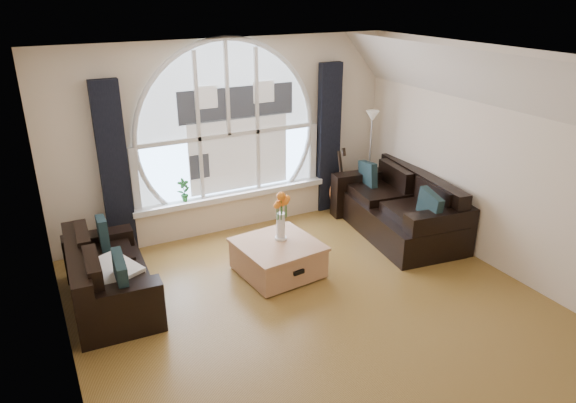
% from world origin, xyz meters
% --- Properties ---
extents(ground, '(5.00, 5.50, 0.01)m').
position_xyz_m(ground, '(0.00, 0.00, 0.00)').
color(ground, brown).
rests_on(ground, ground).
extents(ceiling, '(5.00, 5.50, 0.01)m').
position_xyz_m(ceiling, '(0.00, 0.00, 2.70)').
color(ceiling, silver).
rests_on(ceiling, ground).
extents(wall_back, '(5.00, 0.01, 2.70)m').
position_xyz_m(wall_back, '(0.00, 2.75, 1.35)').
color(wall_back, beige).
rests_on(wall_back, ground).
extents(wall_left, '(0.01, 5.50, 2.70)m').
position_xyz_m(wall_left, '(-2.50, 0.00, 1.35)').
color(wall_left, beige).
rests_on(wall_left, ground).
extents(wall_right, '(0.01, 5.50, 2.70)m').
position_xyz_m(wall_right, '(2.50, 0.00, 1.35)').
color(wall_right, beige).
rests_on(wall_right, ground).
extents(attic_slope, '(0.92, 5.50, 0.72)m').
position_xyz_m(attic_slope, '(2.20, 0.00, 2.35)').
color(attic_slope, silver).
rests_on(attic_slope, ground).
extents(arched_window, '(2.60, 0.06, 2.15)m').
position_xyz_m(arched_window, '(0.00, 2.72, 1.62)').
color(arched_window, silver).
rests_on(arched_window, wall_back).
extents(window_sill, '(2.90, 0.22, 0.08)m').
position_xyz_m(window_sill, '(0.00, 2.65, 0.51)').
color(window_sill, white).
rests_on(window_sill, wall_back).
extents(window_frame, '(2.76, 0.08, 2.15)m').
position_xyz_m(window_frame, '(0.00, 2.69, 1.62)').
color(window_frame, white).
rests_on(window_frame, wall_back).
extents(neighbor_house, '(1.70, 0.02, 1.50)m').
position_xyz_m(neighbor_house, '(0.15, 2.71, 1.50)').
color(neighbor_house, silver).
rests_on(neighbor_house, wall_back).
extents(curtain_left, '(0.35, 0.12, 2.30)m').
position_xyz_m(curtain_left, '(-1.60, 2.63, 1.15)').
color(curtain_left, black).
rests_on(curtain_left, ground).
extents(curtain_right, '(0.35, 0.12, 2.30)m').
position_xyz_m(curtain_right, '(1.60, 2.63, 1.15)').
color(curtain_right, black).
rests_on(curtain_right, ground).
extents(sofa_left, '(0.90, 1.68, 0.73)m').
position_xyz_m(sofa_left, '(-1.97, 1.42, 0.40)').
color(sofa_left, black).
rests_on(sofa_left, ground).
extents(sofa_right, '(1.23, 2.08, 0.87)m').
position_xyz_m(sofa_right, '(2.00, 1.36, 0.40)').
color(sofa_right, black).
rests_on(sofa_right, ground).
extents(coffee_chest, '(1.02, 1.02, 0.46)m').
position_xyz_m(coffee_chest, '(-0.02, 1.14, 0.23)').
color(coffee_chest, '#B17C56').
rests_on(coffee_chest, ground).
extents(throw_blanket, '(0.73, 0.73, 0.10)m').
position_xyz_m(throw_blanket, '(-2.00, 1.21, 0.50)').
color(throw_blanket, silver).
rests_on(throw_blanket, sofa_left).
extents(vase_flowers, '(0.24, 0.24, 0.70)m').
position_xyz_m(vase_flowers, '(0.06, 1.22, 0.81)').
color(vase_flowers, white).
rests_on(vase_flowers, coffee_chest).
extents(floor_lamp, '(0.24, 0.24, 1.60)m').
position_xyz_m(floor_lamp, '(2.14, 2.28, 0.80)').
color(floor_lamp, '#B2B2B2').
rests_on(floor_lamp, ground).
extents(guitar, '(0.40, 0.31, 1.06)m').
position_xyz_m(guitar, '(1.70, 2.47, 0.53)').
color(guitar, '#995026').
rests_on(guitar, ground).
extents(potted_plant, '(0.19, 0.15, 0.33)m').
position_xyz_m(potted_plant, '(-0.71, 2.65, 0.71)').
color(potted_plant, '#1E6023').
rests_on(potted_plant, window_sill).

